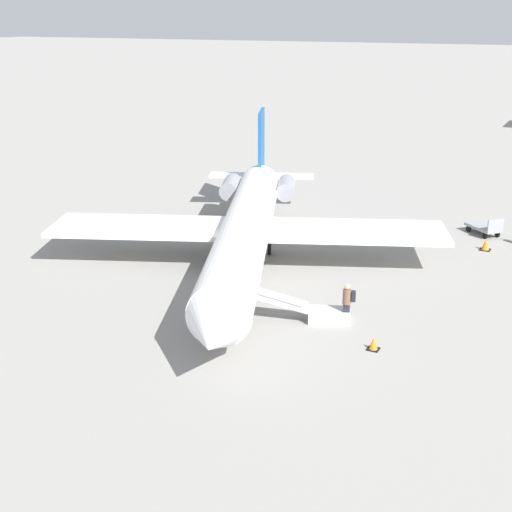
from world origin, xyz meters
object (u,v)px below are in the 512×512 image
(boarding_stairs, at_px, (320,313))
(airplane_main, at_px, (247,226))
(luggage_cart, at_px, (485,228))
(passenger, at_px, (348,301))

(boarding_stairs, bearing_deg, airplane_main, -62.97)
(luggage_cart, bearing_deg, boarding_stairs, -62.55)
(boarding_stairs, relative_size, passenger, 2.36)
(boarding_stairs, relative_size, luggage_cart, 1.73)
(airplane_main, height_order, passenger, airplane_main)
(airplane_main, xyz_separation_m, boarding_stairs, (5.48, 6.29, -1.60))
(passenger, bearing_deg, boarding_stairs, -5.23)
(airplane_main, bearing_deg, luggage_cart, 113.27)
(passenger, bearing_deg, airplane_main, -56.70)
(passenger, distance_m, luggage_cart, 16.03)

